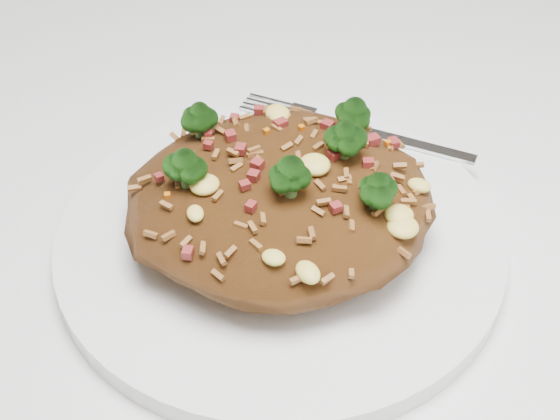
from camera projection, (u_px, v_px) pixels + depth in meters
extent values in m
cube|color=white|center=(347.00, 342.00, 0.43)|extent=(1.20, 0.80, 0.04)
cylinder|color=white|center=(280.00, 238.00, 0.45)|extent=(0.26, 0.26, 0.01)
ellipsoid|color=brown|center=(280.00, 200.00, 0.43)|extent=(0.17, 0.16, 0.05)
ellipsoid|color=#0E3A08|center=(186.00, 167.00, 0.41)|extent=(0.02, 0.02, 0.02)
ellipsoid|color=#0E3A08|center=(200.00, 118.00, 0.44)|extent=(0.02, 0.02, 0.02)
ellipsoid|color=#0E3A08|center=(291.00, 176.00, 0.39)|extent=(0.02, 0.02, 0.02)
ellipsoid|color=#0E3A08|center=(344.00, 138.00, 0.42)|extent=(0.02, 0.02, 0.02)
ellipsoid|color=#0E3A08|center=(355.00, 114.00, 0.45)|extent=(0.02, 0.02, 0.02)
ellipsoid|color=#0E3A08|center=(377.00, 189.00, 0.39)|extent=(0.02, 0.02, 0.02)
cube|color=silver|center=(424.00, 147.00, 0.50)|extent=(0.09, 0.05, 0.00)
cube|color=silver|center=(286.00, 112.00, 0.53)|extent=(0.04, 0.03, 0.00)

